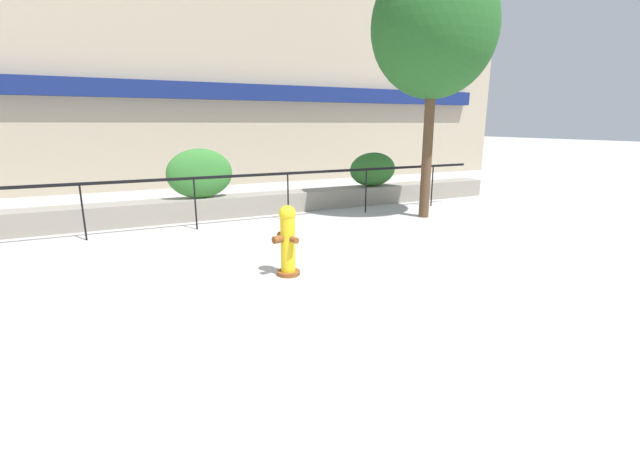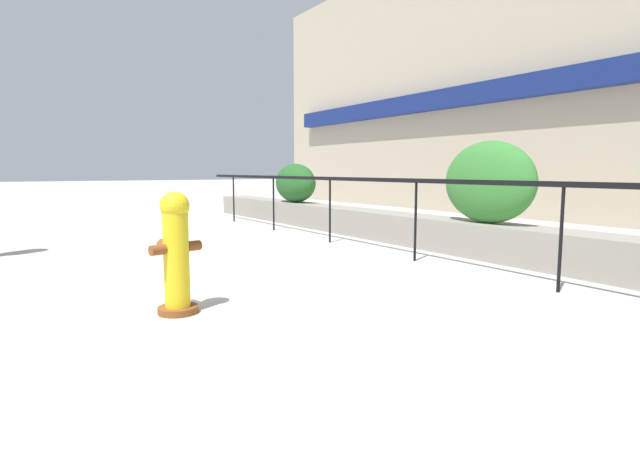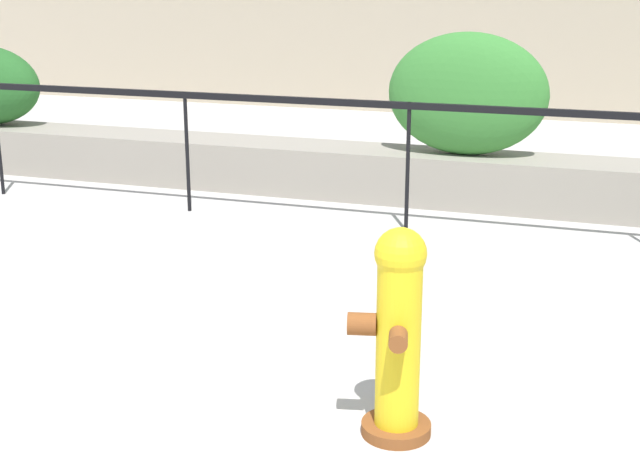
# 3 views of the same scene
# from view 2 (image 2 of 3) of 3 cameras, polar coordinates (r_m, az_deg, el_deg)

# --- Properties ---
(ground_plane) EXTENTS (120.00, 120.00, 0.00)m
(ground_plane) POSITION_cam_2_polar(r_m,az_deg,el_deg) (5.24, -32.69, -8.34)
(ground_plane) COLOR #BCB7B2
(planter_wall_low) EXTENTS (18.00, 0.70, 0.50)m
(planter_wall_low) POSITION_cam_2_polar(r_m,az_deg,el_deg) (7.88, 16.64, -0.99)
(planter_wall_low) COLOR gray
(planter_wall_low) RESTS_ON ground
(fence_railing_segment) EXTENTS (15.00, 0.05, 1.15)m
(fence_railing_segment) POSITION_cam_2_polar(r_m,az_deg,el_deg) (7.02, 10.94, 4.55)
(fence_railing_segment) COLOR black
(fence_railing_segment) RESTS_ON ground
(hedge_bush_0) EXTENTS (1.48, 0.70, 0.92)m
(hedge_bush_0) POSITION_cam_2_polar(r_m,az_deg,el_deg) (11.96, -2.86, 5.21)
(hedge_bush_0) COLOR #235B23
(hedge_bush_0) RESTS_ON planter_wall_low
(hedge_bush_1) EXTENTS (1.55, 0.58, 1.18)m
(hedge_bush_1) POSITION_cam_2_polar(r_m,az_deg,el_deg) (7.61, 18.68, 5.03)
(hedge_bush_1) COLOR #387F33
(hedge_bush_1) RESTS_ON planter_wall_low
(fire_hydrant) EXTENTS (0.47, 0.48, 1.08)m
(fire_hydrant) POSITION_cam_2_polar(r_m,az_deg,el_deg) (4.56, -16.14, -2.56)
(fire_hydrant) COLOR brown
(fire_hydrant) RESTS_ON ground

